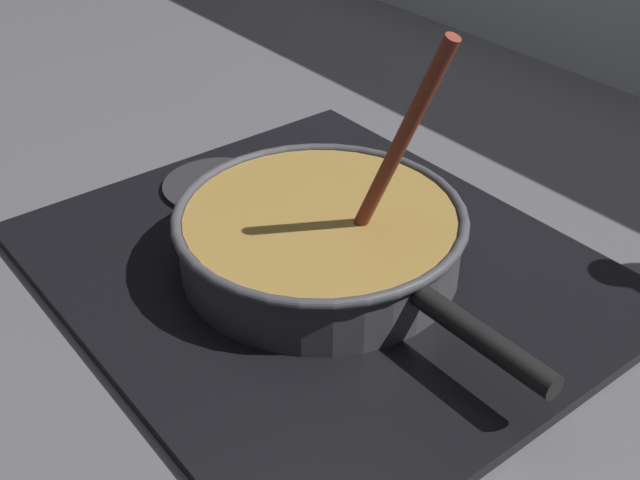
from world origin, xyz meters
name	(u,v)px	position (x,y,z in m)	size (l,w,h in m)	color
ground	(175,314)	(0.00, 0.00, -0.02)	(2.40, 1.60, 0.04)	#4C4C51
hob_plate	(320,269)	(0.06, 0.14, 0.01)	(0.56, 0.48, 0.01)	black
burner_ring	(320,261)	(0.06, 0.14, 0.02)	(0.16, 0.16, 0.01)	#592D0C
spare_burner	(217,185)	(-0.14, 0.14, 0.01)	(0.13, 0.13, 0.01)	#262628
cooking_pan	(321,237)	(0.06, 0.14, 0.05)	(0.43, 0.29, 0.26)	#38383D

